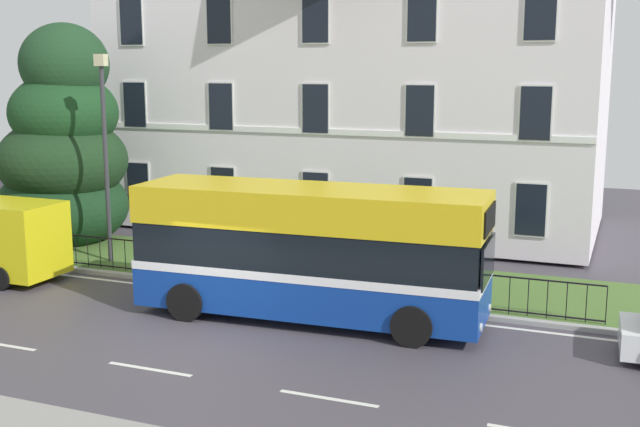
{
  "coord_description": "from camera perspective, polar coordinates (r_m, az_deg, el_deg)",
  "views": [
    {
      "loc": [
        9.1,
        -15.03,
        6.24
      ],
      "look_at": [
        1.35,
        4.4,
        2.32
      ],
      "focal_mm": 44.6,
      "sensor_mm": 36.0,
      "label": 1
    }
  ],
  "objects": [
    {
      "name": "ground_plane",
      "position": [
        19.3,
        -7.8,
        -8.41
      ],
      "size": [
        60.0,
        56.0,
        0.18
      ],
      "color": "#464149"
    },
    {
      "name": "georgian_townhouse",
      "position": [
        31.3,
        2.77,
        9.76
      ],
      "size": [
        18.56,
        8.98,
        11.27
      ],
      "color": "white",
      "rests_on": "ground_plane"
    },
    {
      "name": "iron_verge_railing",
      "position": [
        22.66,
        -5.78,
        -3.8
      ],
      "size": [
        19.64,
        0.04,
        0.97
      ],
      "color": "black",
      "rests_on": "ground_plane"
    },
    {
      "name": "evergreen_tree",
      "position": [
        29.05,
        -17.95,
        4.06
      ],
      "size": [
        4.72,
        4.63,
        7.83
      ],
      "color": "#423328",
      "rests_on": "ground_plane"
    },
    {
      "name": "single_decker_bus",
      "position": [
        19.57,
        -0.7,
        -2.7
      ],
      "size": [
        8.78,
        2.91,
        3.3
      ],
      "rotation": [
        0.0,
        0.0,
        0.05
      ],
      "color": "navy",
      "rests_on": "ground_plane"
    },
    {
      "name": "street_lamp_post",
      "position": [
        25.5,
        -15.17,
        4.82
      ],
      "size": [
        0.36,
        0.24,
        6.45
      ],
      "color": "#333338",
      "rests_on": "ground_plane"
    },
    {
      "name": "litter_bin",
      "position": [
        23.78,
        -7.99,
        -3.08
      ],
      "size": [
        0.51,
        0.51,
        1.06
      ],
      "color": "#23472D",
      "rests_on": "ground_plane"
    }
  ]
}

